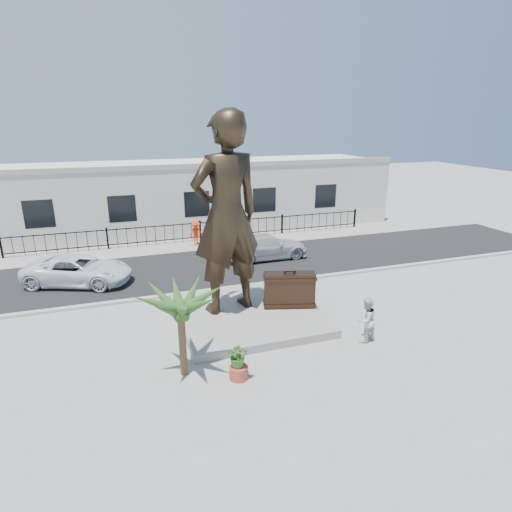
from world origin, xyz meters
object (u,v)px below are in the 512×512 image
at_px(car_white, 78,270).
at_px(suitcase, 289,290).
at_px(tourist, 366,320).
at_px(statue, 226,215).

bearing_deg(car_white, suitcase, -105.51).
distance_m(suitcase, tourist, 3.31).
relative_size(statue, tourist, 4.60).
height_order(suitcase, car_white, suitcase).
xyz_separation_m(statue, tourist, (3.91, -3.47, -3.19)).
height_order(suitcase, tourist, suitcase).
distance_m(statue, suitcase, 3.84).
bearing_deg(suitcase, statue, -177.75).
bearing_deg(suitcase, tourist, -44.96).
distance_m(suitcase, car_white, 10.00).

